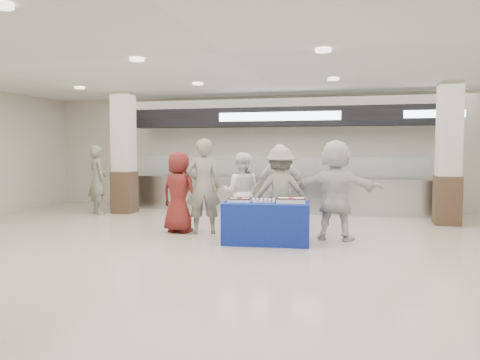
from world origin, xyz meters
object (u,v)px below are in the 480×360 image
(civilian_maroon, at_px, (179,192))
(soldier_b, at_px, (280,192))
(sheet_cake_left, at_px, (239,199))
(soldier_bg, at_px, (97,180))
(civilian_white, at_px, (336,190))
(soldier_a, at_px, (203,186))
(display_table, at_px, (266,223))
(chef_short, at_px, (281,189))
(sheet_cake_right, at_px, (291,200))
(cupcake_tray, at_px, (264,201))
(chef_tall, at_px, (241,193))

(civilian_maroon, bearing_deg, soldier_b, -166.64)
(sheet_cake_left, xyz_separation_m, soldier_bg, (-4.52, 2.70, 0.11))
(soldier_bg, bearing_deg, soldier_b, -163.53)
(civilian_white, bearing_deg, soldier_bg, -11.27)
(soldier_bg, bearing_deg, soldier_a, -171.48)
(display_table, bearing_deg, soldier_b, 71.50)
(display_table, xyz_separation_m, chef_short, (0.09, 1.05, 0.53))
(sheet_cake_right, xyz_separation_m, soldier_b, (-0.28, 0.56, 0.07))
(cupcake_tray, xyz_separation_m, chef_tall, (-0.65, 0.97, 0.04))
(civilian_white, bearing_deg, sheet_cake_left, 28.66)
(display_table, distance_m, sheet_cake_left, 0.65)
(chef_short, bearing_deg, civilian_maroon, -0.36)
(sheet_cake_left, distance_m, soldier_b, 0.94)
(civilian_maroon, xyz_separation_m, chef_short, (2.03, 0.41, 0.08))
(chef_tall, xyz_separation_m, civilian_white, (1.91, -0.33, 0.12))
(civilian_maroon, distance_m, soldier_bg, 3.68)
(sheet_cake_left, bearing_deg, civilian_white, 21.94)
(civilian_maroon, height_order, soldier_bg, soldier_bg)
(sheet_cake_right, relative_size, soldier_a, 0.29)
(sheet_cake_left, relative_size, sheet_cake_right, 0.78)
(display_table, height_order, civilian_white, civilian_white)
(chef_short, bearing_deg, soldier_bg, -29.33)
(civilian_maroon, bearing_deg, sheet_cake_left, 168.13)
(sheet_cake_right, xyz_separation_m, chef_tall, (-1.14, 0.89, 0.01))
(sheet_cake_left, height_order, soldier_a, soldier_a)
(civilian_maroon, xyz_separation_m, soldier_a, (0.52, 0.00, 0.13))
(soldier_a, bearing_deg, sheet_cake_right, 142.52)
(soldier_a, relative_size, civilian_white, 1.02)
(sheet_cake_left, distance_m, soldier_a, 1.16)
(sheet_cake_left, height_order, chef_tall, chef_tall)
(display_table, height_order, soldier_b, soldier_b)
(civilian_maroon, relative_size, chef_tall, 1.01)
(soldier_a, distance_m, soldier_b, 1.57)
(soldier_a, xyz_separation_m, chef_short, (1.51, 0.41, -0.05))
(display_table, height_order, chef_short, chef_short)
(cupcake_tray, distance_m, chef_short, 1.07)
(sheet_cake_right, bearing_deg, soldier_a, 163.07)
(civilian_maroon, xyz_separation_m, chef_tall, (1.23, 0.33, -0.01))
(soldier_a, xyz_separation_m, soldier_bg, (-3.60, 2.02, -0.06))
(civilian_maroon, relative_size, civilian_white, 0.88)
(cupcake_tray, height_order, soldier_a, soldier_a)
(sheet_cake_left, xyz_separation_m, chef_short, (0.58, 1.10, 0.11))
(civilian_maroon, distance_m, soldier_b, 2.09)
(soldier_bg, bearing_deg, chef_short, -159.64)
(sheet_cake_left, bearing_deg, civilian_maroon, 154.77)
(chef_short, relative_size, soldier_bg, 1.00)
(soldier_bg, bearing_deg, sheet_cake_left, -173.04)
(soldier_a, xyz_separation_m, chef_tall, (0.71, 0.33, -0.14))
(sheet_cake_right, relative_size, civilian_maroon, 0.33)
(display_table, bearing_deg, chef_short, 79.90)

